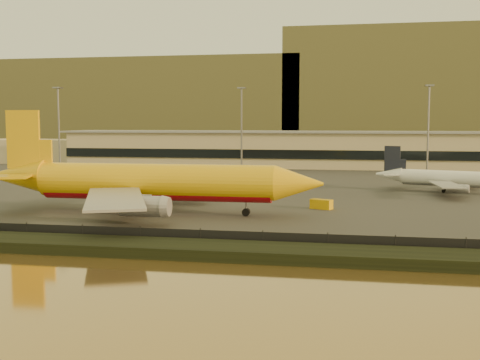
% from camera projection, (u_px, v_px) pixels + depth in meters
% --- Properties ---
extents(ground, '(900.00, 900.00, 0.00)m').
position_uv_depth(ground, '(209.00, 230.00, 89.31)').
color(ground, black).
rests_on(ground, ground).
extents(embankment, '(320.00, 7.00, 1.40)m').
position_uv_depth(embankment, '(176.00, 249.00, 72.61)').
color(embankment, black).
rests_on(embankment, ground).
extents(tarmac, '(320.00, 220.00, 0.20)m').
position_uv_depth(tarmac, '(283.00, 174.00, 182.21)').
color(tarmac, '#2D2D2D').
rests_on(tarmac, ground).
extents(perimeter_fence, '(300.00, 0.05, 2.20)m').
position_uv_depth(perimeter_fence, '(185.00, 238.00, 76.47)').
color(perimeter_fence, black).
rests_on(perimeter_fence, tarmac).
extents(terminal_building, '(202.00, 25.00, 12.60)m').
position_uv_depth(terminal_building, '(252.00, 149.00, 214.18)').
color(terminal_building, tan).
rests_on(terminal_building, tarmac).
extents(apron_light_masts, '(152.20, 12.20, 25.40)m').
position_uv_depth(apron_light_masts, '(331.00, 123.00, 158.37)').
color(apron_light_masts, slate).
rests_on(apron_light_masts, tarmac).
extents(distant_hills, '(470.00, 160.00, 70.00)m').
position_uv_depth(distant_hills, '(294.00, 100.00, 422.64)').
color(distant_hills, olive).
rests_on(distant_hills, ground).
extents(dhl_cargo_jet, '(59.60, 58.62, 17.87)m').
position_uv_depth(dhl_cargo_jet, '(150.00, 183.00, 103.70)').
color(dhl_cargo_jet, '#DBA50B').
rests_on(dhl_cargo_jet, tarmac).
extents(white_narrowbody_jet, '(34.65, 32.95, 10.19)m').
position_uv_depth(white_narrowbody_jet, '(454.00, 179.00, 134.43)').
color(white_narrowbody_jet, white).
rests_on(white_narrowbody_jet, tarmac).
extents(gse_vehicle_yellow, '(4.29, 3.15, 1.76)m').
position_uv_depth(gse_vehicle_yellow, '(321.00, 204.00, 109.32)').
color(gse_vehicle_yellow, '#DBA50B').
rests_on(gse_vehicle_yellow, tarmac).
extents(gse_vehicle_white, '(3.79, 2.05, 1.63)m').
position_uv_depth(gse_vehicle_white, '(193.00, 193.00, 127.50)').
color(gse_vehicle_white, white).
rests_on(gse_vehicle_white, tarmac).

